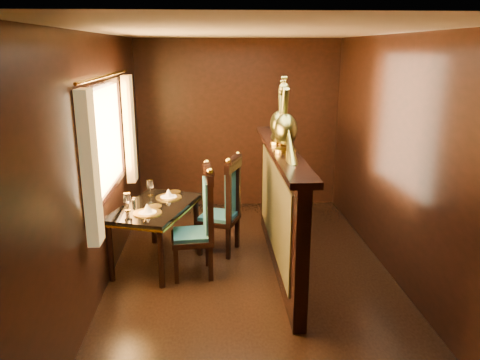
% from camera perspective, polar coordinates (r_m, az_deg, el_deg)
% --- Properties ---
extents(ground, '(5.00, 5.00, 0.00)m').
position_cam_1_polar(ground, '(5.05, 1.47, -12.03)').
color(ground, black).
rests_on(ground, ground).
extents(room_shell, '(3.04, 5.04, 2.52)m').
position_cam_1_polar(room_shell, '(4.54, 0.51, 5.98)').
color(room_shell, black).
rests_on(room_shell, ground).
extents(partition, '(0.26, 2.70, 1.36)m').
position_cam_1_polar(partition, '(5.08, 4.85, -3.16)').
color(partition, black).
rests_on(partition, ground).
extents(dining_table, '(1.04, 1.33, 0.89)m').
position_cam_1_polar(dining_table, '(5.26, -10.31, -3.76)').
color(dining_table, black).
rests_on(dining_table, ground).
extents(chair_left, '(0.48, 0.50, 1.22)m').
position_cam_1_polar(chair_left, '(4.94, -4.63, -4.65)').
color(chair_left, black).
rests_on(chair_left, ground).
extents(chair_right, '(0.56, 0.57, 1.20)m').
position_cam_1_polar(chair_right, '(5.44, -1.54, -2.76)').
color(chair_right, black).
rests_on(chair_right, ground).
extents(peacock_left, '(0.23, 0.61, 0.73)m').
position_cam_1_polar(peacock_left, '(4.59, 5.66, 7.82)').
color(peacock_left, '#1A502C').
rests_on(peacock_left, partition).
extents(peacock_right, '(0.22, 0.58, 0.69)m').
position_cam_1_polar(peacock_right, '(5.00, 4.92, 8.24)').
color(peacock_right, '#1A502C').
rests_on(peacock_right, partition).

